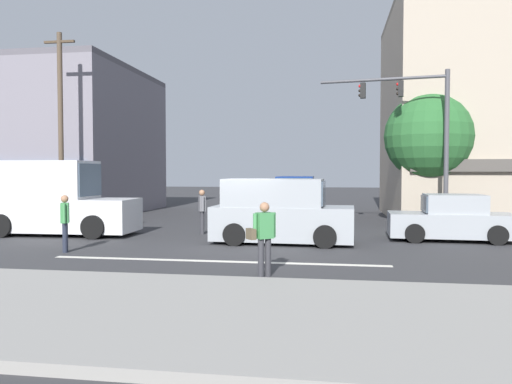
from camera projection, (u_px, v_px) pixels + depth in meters
ground_plane at (241, 243)px, 16.51m from camera, size 120.00×120.00×0.00m
lane_marking_stripe at (216, 261)px, 13.06m from camera, size 9.00×0.24×0.01m
sidewalk_curb at (144, 311)px, 8.12m from camera, size 40.00×5.00×0.16m
building_left_block at (48, 142)px, 29.18m from camera, size 10.80×10.46×8.22m
street_tree at (429, 137)px, 20.89m from camera, size 3.66×3.66×5.65m
utility_pole_near_left at (61, 126)px, 21.79m from camera, size 1.40×0.22×8.39m
traffic_light_mast at (420, 124)px, 19.08m from camera, size 4.85×0.84×6.20m
van_parked_curbside at (295, 198)px, 25.40m from camera, size 2.11×4.63×2.11m
box_truck_crossing_leftbound at (55, 201)px, 18.54m from camera, size 5.65×2.35×2.75m
van_crossing_center at (280, 213)px, 16.40m from camera, size 4.66×2.16×2.11m
sedan_approaching_near at (451, 220)px, 16.95m from camera, size 4.16×1.99×1.58m
pedestrian_foreground_with_bag at (264, 234)px, 11.09m from camera, size 0.64×0.51×1.67m
pedestrian_mid_crossing at (65, 220)px, 14.50m from camera, size 0.35×0.53×1.67m
pedestrian_far_side at (202, 209)px, 18.79m from camera, size 0.35×0.53×1.67m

